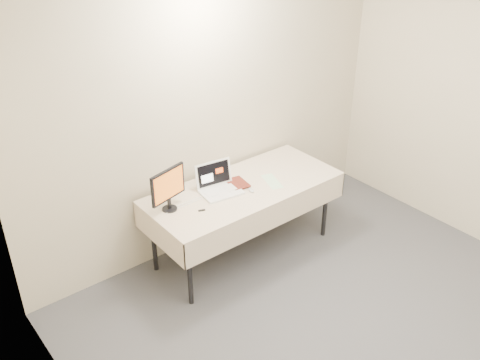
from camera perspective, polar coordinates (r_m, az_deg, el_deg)
back_wall at (r=4.99m, az=-2.91°, el=7.46°), size 4.00×0.10×2.70m
table at (r=4.96m, az=0.39°, el=-1.32°), size 1.86×0.81×0.74m
laptop at (r=4.84m, az=-2.35°, el=-0.49°), size 0.39×0.35×0.25m
monitor at (r=4.52m, az=-7.69°, el=-0.70°), size 0.37×0.16×0.39m
book at (r=4.87m, az=-1.17°, el=0.41°), size 0.17×0.05×0.23m
alarm_clock at (r=5.05m, az=-3.34°, el=0.32°), size 0.11×0.08×0.04m
clicker at (r=4.85m, az=1.21°, el=-1.09°), size 0.06×0.09×0.02m
paper_form at (r=5.02m, az=3.45°, el=-0.14°), size 0.20×0.31×0.00m
usb_dongle at (r=4.58m, az=-4.11°, el=-3.24°), size 0.06×0.04×0.01m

